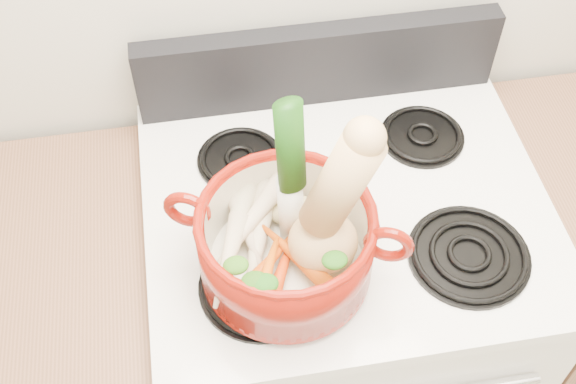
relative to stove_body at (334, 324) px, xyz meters
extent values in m
cube|color=white|center=(0.00, 0.00, 0.00)|extent=(0.76, 0.65, 0.92)
cube|color=white|center=(0.00, 0.00, 0.47)|extent=(0.78, 0.67, 0.03)
cube|color=black|center=(0.00, 0.30, 0.58)|extent=(0.76, 0.05, 0.18)
cylinder|color=black|center=(-0.19, -0.16, 0.50)|extent=(0.22, 0.22, 0.02)
cylinder|color=black|center=(0.19, -0.16, 0.50)|extent=(0.22, 0.22, 0.02)
cylinder|color=black|center=(-0.19, 0.14, 0.50)|extent=(0.17, 0.17, 0.02)
cylinder|color=black|center=(0.19, 0.14, 0.50)|extent=(0.17, 0.17, 0.02)
cylinder|color=maroon|center=(-0.14, -0.14, 0.58)|extent=(0.39, 0.39, 0.15)
torus|color=maroon|center=(-0.30, -0.08, 0.63)|extent=(0.08, 0.05, 0.08)
torus|color=maroon|center=(0.01, -0.20, 0.63)|extent=(0.08, 0.05, 0.08)
cylinder|color=silver|center=(-0.13, -0.09, 0.70)|extent=(0.07, 0.09, 0.32)
ellipsoid|color=#C9B87C|center=(-0.12, -0.05, 0.56)|extent=(0.09, 0.07, 0.04)
cone|color=#EEE5C2|center=(-0.19, -0.12, 0.56)|extent=(0.12, 0.25, 0.07)
cone|color=beige|center=(-0.23, -0.10, 0.57)|extent=(0.12, 0.23, 0.07)
cone|color=beige|center=(-0.20, -0.09, 0.58)|extent=(0.07, 0.19, 0.06)
cone|color=beige|center=(-0.24, -0.15, 0.58)|extent=(0.10, 0.18, 0.05)
cone|color=beige|center=(-0.20, -0.09, 0.59)|extent=(0.18, 0.19, 0.06)
cone|color=red|center=(-0.16, -0.19, 0.55)|extent=(0.11, 0.17, 0.05)
cone|color=#C33709|center=(-0.18, -0.16, 0.56)|extent=(0.13, 0.12, 0.04)
cone|color=#D44E0A|center=(-0.13, -0.16, 0.57)|extent=(0.12, 0.16, 0.05)
cone|color=#D1600A|center=(-0.18, -0.19, 0.57)|extent=(0.09, 0.14, 0.04)
camera|label=1|loc=(-0.26, -0.82, 1.59)|focal=45.00mm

